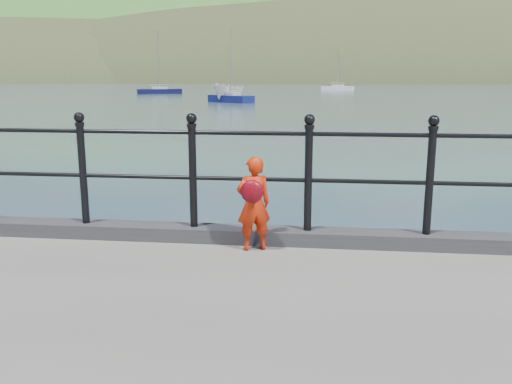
# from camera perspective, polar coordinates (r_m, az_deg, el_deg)

# --- Properties ---
(ground) EXTENTS (600.00, 600.00, 0.00)m
(ground) POSITION_cam_1_polar(r_m,az_deg,el_deg) (6.25, -0.43, -13.60)
(ground) COLOR #2D4251
(ground) RESTS_ON ground
(kerb) EXTENTS (60.00, 0.30, 0.15)m
(kerb) POSITION_cam_1_polar(r_m,az_deg,el_deg) (5.72, -0.63, -4.53)
(kerb) COLOR #28282B
(kerb) RESTS_ON quay
(railing) EXTENTS (18.11, 0.11, 1.20)m
(railing) POSITION_cam_1_polar(r_m,az_deg,el_deg) (5.55, -0.65, 2.89)
(railing) COLOR black
(railing) RESTS_ON kerb
(far_shore) EXTENTS (830.00, 200.00, 156.00)m
(far_shore) POSITION_cam_1_polar(r_m,az_deg,el_deg) (249.16, 15.50, 6.00)
(far_shore) COLOR #333A21
(far_shore) RESTS_ON ground
(child) EXTENTS (0.41, 0.36, 0.95)m
(child) POSITION_cam_1_polar(r_m,az_deg,el_deg) (5.36, -0.26, -1.16)
(child) COLOR red
(child) RESTS_ON quay
(launch_white) EXTENTS (3.63, 5.16, 1.87)m
(launch_white) POSITION_cam_1_polar(r_m,az_deg,el_deg) (56.05, -2.93, 10.42)
(launch_white) COLOR white
(launch_white) RESTS_ON ground
(sailboat_deep) EXTENTS (5.74, 3.00, 8.24)m
(sailboat_deep) POSITION_cam_1_polar(r_m,az_deg,el_deg) (97.02, 8.59, 10.73)
(sailboat_deep) COLOR white
(sailboat_deep) RESTS_ON ground
(sailboat_left) EXTENTS (6.55, 4.15, 8.90)m
(sailboat_left) POSITION_cam_1_polar(r_m,az_deg,el_deg) (80.11, -10.13, 10.38)
(sailboat_left) COLOR black
(sailboat_left) RESTS_ON ground
(sailboat_port) EXTENTS (5.08, 4.53, 7.63)m
(sailboat_port) POSITION_cam_1_polar(r_m,az_deg,el_deg) (54.74, -2.67, 9.76)
(sailboat_port) COLOR navy
(sailboat_port) RESTS_ON ground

